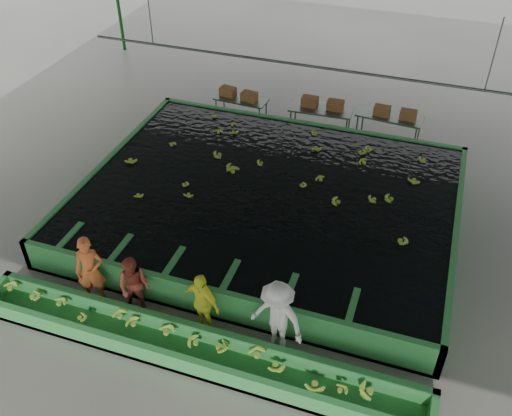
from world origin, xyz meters
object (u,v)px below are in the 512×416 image
(worker_c, at_px, (202,303))
(packing_table_mid, at_px, (320,121))
(packing_table_left, at_px, (241,109))
(worker_d, at_px, (277,318))
(box_stack_left, at_px, (239,98))
(box_stack_right, at_px, (394,117))
(box_stack_mid, at_px, (322,107))
(flotation_tank, at_px, (268,203))
(packing_table_right, at_px, (388,128))
(sorting_trough, at_px, (192,349))
(worker_a, at_px, (90,271))
(worker_b, at_px, (134,286))

(worker_c, distance_m, packing_table_mid, 9.19)
(packing_table_left, bearing_deg, worker_d, -65.51)
(box_stack_left, bearing_deg, box_stack_right, 1.40)
(worker_d, bearing_deg, box_stack_mid, 112.46)
(flotation_tank, height_order, packing_table_left, flotation_tank)
(packing_table_mid, distance_m, box_stack_right, 2.45)
(packing_table_right, bearing_deg, sorting_trough, -103.76)
(flotation_tank, distance_m, worker_c, 4.32)
(worker_a, xyz_separation_m, worker_b, (1.10, 0.00, -0.13))
(worker_a, bearing_deg, packing_table_left, 65.75)
(worker_b, height_order, box_stack_mid, worker_b)
(worker_a, height_order, worker_b, worker_a)
(flotation_tank, relative_size, sorting_trough, 1.00)
(worker_a, xyz_separation_m, worker_d, (4.44, -0.00, 0.04))
(flotation_tank, relative_size, box_stack_mid, 7.10)
(flotation_tank, bearing_deg, packing_table_left, 117.87)
(worker_c, height_order, box_stack_mid, worker_c)
(packing_table_left, bearing_deg, flotation_tank, -62.13)
(sorting_trough, relative_size, packing_table_mid, 4.79)
(worker_b, xyz_separation_m, packing_table_right, (4.24, 9.42, -0.29))
(sorting_trough, distance_m, box_stack_right, 10.53)
(packing_table_mid, bearing_deg, flotation_tank, -93.03)
(box_stack_left, bearing_deg, worker_b, -84.07)
(worker_a, distance_m, worker_d, 4.44)
(packing_table_left, distance_m, box_stack_left, 0.43)
(packing_table_left, relative_size, box_stack_left, 1.33)
(worker_a, bearing_deg, worker_b, -22.72)
(worker_d, bearing_deg, sorting_trough, -139.14)
(worker_d, bearing_deg, worker_b, -165.69)
(packing_table_left, relative_size, packing_table_right, 0.85)
(box_stack_left, bearing_deg, packing_table_mid, -1.12)
(flotation_tank, distance_m, box_stack_right, 5.74)
(worker_b, relative_size, box_stack_left, 1.13)
(worker_c, distance_m, box_stack_left, 9.59)
(sorting_trough, xyz_separation_m, box_stack_left, (-2.69, 10.03, 0.58))
(box_stack_left, bearing_deg, sorting_trough, -74.97)
(flotation_tank, xyz_separation_m, packing_table_left, (-2.59, 4.90, -0.04))
(worker_d, distance_m, packing_table_mid, 9.29)
(worker_c, relative_size, box_stack_left, 1.19)
(sorting_trough, bearing_deg, worker_b, 155.25)
(packing_table_right, bearing_deg, packing_table_left, -177.52)
(flotation_tank, bearing_deg, worker_a, -123.40)
(sorting_trough, relative_size, worker_d, 5.29)
(worker_c, bearing_deg, packing_table_right, 92.11)
(worker_c, distance_m, packing_table_left, 9.54)
(packing_table_right, bearing_deg, flotation_tank, -116.05)
(flotation_tank, relative_size, packing_table_left, 5.49)
(worker_a, distance_m, box_stack_right, 10.85)
(worker_d, bearing_deg, worker_a, -165.69)
(worker_a, xyz_separation_m, packing_table_mid, (3.09, 9.18, -0.43))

